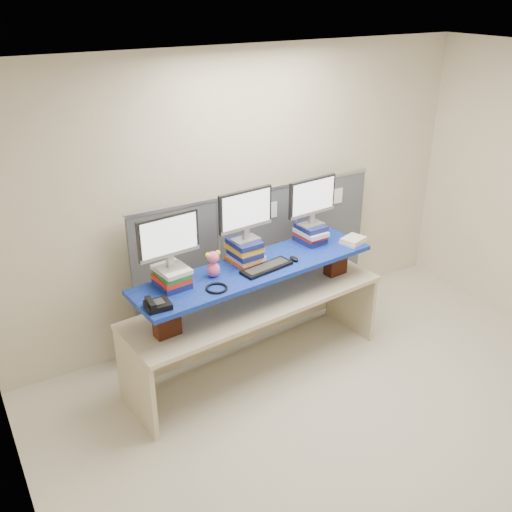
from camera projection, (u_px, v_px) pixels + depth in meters
room at (387, 277)px, 4.01m from camera, size 5.00×4.00×2.80m
cubicle_partition at (257, 262)px, 5.67m from camera, size 2.60×0.06×1.53m
desk at (256, 313)px, 5.12m from camera, size 2.49×0.93×0.74m
brick_pier_left at (167, 320)px, 4.48m from camera, size 0.22×0.13×0.28m
brick_pier_right at (336, 260)px, 5.44m from camera, size 0.22×0.13×0.28m
blue_board at (256, 269)px, 4.93m from camera, size 2.28×0.76×0.04m
book_stack_left at (172, 277)px, 4.57m from camera, size 0.27×0.32×0.16m
book_stack_center at (245, 251)px, 4.95m from camera, size 0.28×0.32×0.21m
book_stack_right at (311, 233)px, 5.35m from camera, size 0.25×0.31×0.17m
monitor_left at (169, 239)px, 4.43m from camera, size 0.52×0.17×0.45m
monitor_center at (246, 212)px, 4.79m from camera, size 0.52×0.17×0.45m
monitor_right at (312, 199)px, 5.20m from camera, size 0.52×0.17×0.45m
keyboard at (267, 268)px, 4.87m from camera, size 0.50×0.23×0.03m
mouse at (294, 259)px, 5.02m from camera, size 0.09×0.12×0.03m
desk_phone at (157, 305)px, 4.28m from camera, size 0.19×0.17×0.08m
headset at (217, 288)px, 4.55m from camera, size 0.21×0.21×0.02m
plush_toy at (213, 264)px, 4.70m from camera, size 0.13×0.10×0.23m
binder_stack at (353, 240)px, 5.35m from camera, size 0.26×0.24×0.05m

